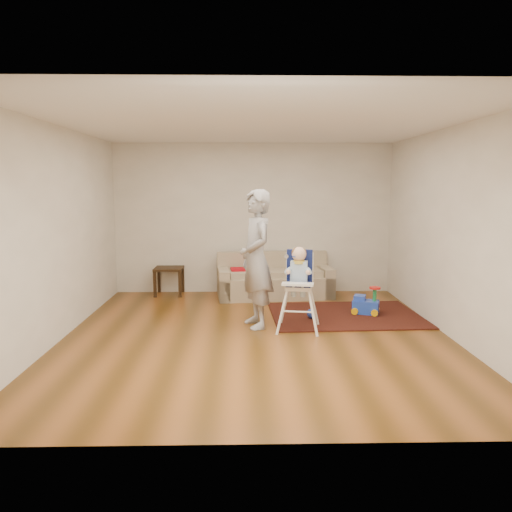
{
  "coord_description": "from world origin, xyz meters",
  "views": [
    {
      "loc": [
        -0.15,
        -6.3,
        1.95
      ],
      "look_at": [
        0.0,
        0.4,
        1.0
      ],
      "focal_mm": 35.0,
      "sensor_mm": 36.0,
      "label": 1
    }
  ],
  "objects_px": {
    "sofa": "(275,275)",
    "high_chair": "(299,290)",
    "side_table": "(169,281)",
    "adult": "(256,259)",
    "toy_ball": "(312,313)",
    "ride_on_toy": "(366,300)"
  },
  "relations": [
    {
      "from": "side_table",
      "to": "high_chair",
      "type": "xyz_separation_m",
      "value": [
        2.08,
        -2.26,
        0.3
      ]
    },
    {
      "from": "high_chair",
      "to": "sofa",
      "type": "bearing_deg",
      "value": 105.32
    },
    {
      "from": "toy_ball",
      "to": "high_chair",
      "type": "xyz_separation_m",
      "value": [
        -0.26,
        -0.53,
        0.46
      ]
    },
    {
      "from": "side_table",
      "to": "adult",
      "type": "relative_size",
      "value": 0.26
    },
    {
      "from": "sofa",
      "to": "high_chair",
      "type": "xyz_separation_m",
      "value": [
        0.2,
        -2.04,
        0.17
      ]
    },
    {
      "from": "sofa",
      "to": "adult",
      "type": "bearing_deg",
      "value": -107.05
    },
    {
      "from": "side_table",
      "to": "ride_on_toy",
      "type": "xyz_separation_m",
      "value": [
        3.2,
        -1.47,
        -0.02
      ]
    },
    {
      "from": "side_table",
      "to": "toy_ball",
      "type": "distance_m",
      "value": 2.92
    },
    {
      "from": "ride_on_toy",
      "to": "toy_ball",
      "type": "relative_size",
      "value": 2.9
    },
    {
      "from": "sofa",
      "to": "side_table",
      "type": "bearing_deg",
      "value": 167.3
    },
    {
      "from": "side_table",
      "to": "toy_ball",
      "type": "bearing_deg",
      "value": -36.61
    },
    {
      "from": "toy_ball",
      "to": "adult",
      "type": "distance_m",
      "value": 1.24
    },
    {
      "from": "sofa",
      "to": "high_chair",
      "type": "bearing_deg",
      "value": -90.14
    },
    {
      "from": "adult",
      "to": "toy_ball",
      "type": "bearing_deg",
      "value": 95.33
    },
    {
      "from": "high_chair",
      "to": "ride_on_toy",
      "type": "bearing_deg",
      "value": 45.15
    },
    {
      "from": "toy_ball",
      "to": "high_chair",
      "type": "relative_size",
      "value": 0.13
    },
    {
      "from": "side_table",
      "to": "ride_on_toy",
      "type": "relative_size",
      "value": 1.18
    },
    {
      "from": "sofa",
      "to": "ride_on_toy",
      "type": "relative_size",
      "value": 4.88
    },
    {
      "from": "sofa",
      "to": "adult",
      "type": "height_order",
      "value": "adult"
    },
    {
      "from": "side_table",
      "to": "sofa",
      "type": "bearing_deg",
      "value": -6.93
    },
    {
      "from": "high_chair",
      "to": "adult",
      "type": "relative_size",
      "value": 0.61
    },
    {
      "from": "ride_on_toy",
      "to": "sofa",
      "type": "bearing_deg",
      "value": 156.76
    }
  ]
}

